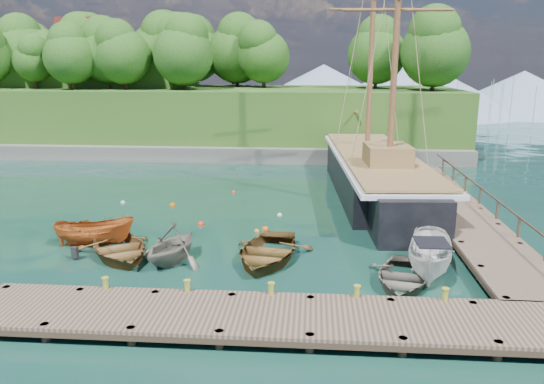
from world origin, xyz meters
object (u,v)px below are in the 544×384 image
(rowboat_0, at_px, (120,256))
(rowboat_1, at_px, (172,262))
(schooner, at_px, (376,178))
(rowboat_2, at_px, (267,260))
(motorboat_orange, at_px, (96,245))
(rowboat_3, at_px, (402,284))
(cabin_boat_white, at_px, (429,275))

(rowboat_0, distance_m, rowboat_1, 2.59)
(rowboat_0, height_order, rowboat_1, rowboat_1)
(schooner, bearing_deg, rowboat_2, -119.73)
(rowboat_1, relative_size, rowboat_2, 0.70)
(motorboat_orange, height_order, schooner, schooner)
(rowboat_3, distance_m, cabin_boat_white, 1.63)
(cabin_boat_white, height_order, schooner, schooner)
(cabin_boat_white, bearing_deg, rowboat_1, -169.88)
(rowboat_2, height_order, schooner, schooner)
(rowboat_1, distance_m, motorboat_orange, 4.66)
(rowboat_0, relative_size, schooner, 0.17)
(rowboat_2, height_order, rowboat_3, rowboat_2)
(rowboat_3, relative_size, schooner, 0.15)
(schooner, bearing_deg, cabin_boat_white, -90.49)
(rowboat_1, bearing_deg, rowboat_0, -173.09)
(rowboat_1, bearing_deg, rowboat_3, 8.11)
(rowboat_1, bearing_deg, schooner, 69.26)
(cabin_boat_white, bearing_deg, motorboat_orange, -176.09)
(rowboat_1, bearing_deg, motorboat_orange, 173.35)
(rowboat_2, relative_size, schooner, 0.18)
(cabin_boat_white, distance_m, schooner, 13.68)
(rowboat_3, bearing_deg, cabin_boat_white, 51.88)
(rowboat_0, relative_size, rowboat_1, 1.35)
(rowboat_1, distance_m, rowboat_2, 4.19)
(rowboat_2, distance_m, cabin_boat_white, 6.96)
(motorboat_orange, xyz_separation_m, cabin_boat_white, (15.26, -2.55, 0.00))
(rowboat_0, distance_m, cabin_boat_white, 13.61)
(rowboat_1, distance_m, schooner, 16.61)
(rowboat_1, height_order, schooner, schooner)
(motorboat_orange, bearing_deg, schooner, -64.81)
(schooner, bearing_deg, rowboat_1, -131.95)
(rowboat_3, relative_size, cabin_boat_white, 0.91)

